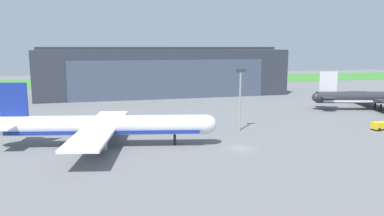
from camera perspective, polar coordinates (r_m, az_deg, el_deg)
The scene contains 7 objects.
ground_plane at distance 78.27m, azimuth 7.50°, elevation -6.18°, with size 440.00×440.00×0.00m, color slate.
grass_field_strip at distance 230.48m, azimuth -7.40°, elevation 4.17°, with size 440.00×56.00×0.08m, color #3A812F.
maintenance_hangar at distance 165.83m, azimuth -4.54°, elevation 5.63°, with size 104.42×34.93×20.86m.
airliner_near_left at distance 80.52m, azimuth -13.41°, elevation -2.73°, with size 46.59×37.67×13.67m.
airliner_far_left at distance 138.74m, azimuth 27.49°, elevation 1.40°, with size 46.77×39.21×12.85m.
baggage_tug at distance 105.46m, azimuth 27.04°, elevation -2.42°, with size 4.67×2.81×2.08m.
apron_light_mast at distance 92.97m, azimuth 7.45°, elevation 2.18°, with size 2.40×0.50×15.55m.
Camera 1 is at (-28.64, -69.75, 21.00)m, focal length 34.54 mm.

